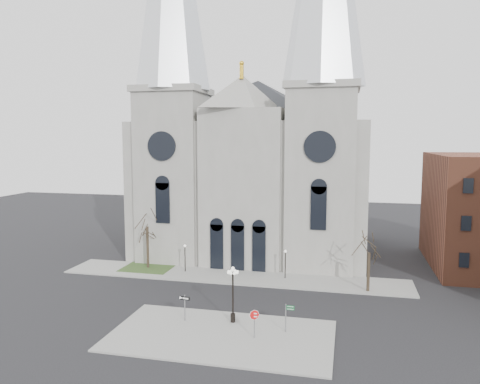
% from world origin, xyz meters
% --- Properties ---
extents(ground, '(160.00, 160.00, 0.00)m').
position_xyz_m(ground, '(0.00, 0.00, 0.00)').
color(ground, black).
rests_on(ground, ground).
extents(sidewalk_near, '(18.00, 10.00, 0.14)m').
position_xyz_m(sidewalk_near, '(3.00, -5.00, 0.07)').
color(sidewalk_near, gray).
rests_on(sidewalk_near, ground).
extents(sidewalk_far, '(40.00, 6.00, 0.14)m').
position_xyz_m(sidewalk_far, '(0.00, 11.00, 0.07)').
color(sidewalk_far, gray).
rests_on(sidewalk_far, ground).
extents(grass_patch, '(6.00, 5.00, 0.18)m').
position_xyz_m(grass_patch, '(-11.00, 12.00, 0.09)').
color(grass_patch, '#2C451D').
rests_on(grass_patch, ground).
extents(cathedral, '(33.00, 26.66, 54.00)m').
position_xyz_m(cathedral, '(0.00, 22.86, 18.48)').
color(cathedral, gray).
rests_on(cathedral, ground).
extents(tree_left, '(3.20, 3.20, 7.50)m').
position_xyz_m(tree_left, '(-11.00, 12.00, 5.58)').
color(tree_left, black).
rests_on(tree_left, ground).
extents(tree_right, '(3.20, 3.20, 6.00)m').
position_xyz_m(tree_right, '(15.00, 9.00, 4.47)').
color(tree_right, black).
rests_on(tree_right, ground).
extents(ped_lamp_left, '(0.32, 0.32, 3.26)m').
position_xyz_m(ped_lamp_left, '(-6.00, 11.50, 2.33)').
color(ped_lamp_left, black).
rests_on(ped_lamp_left, sidewalk_far).
extents(ped_lamp_right, '(0.32, 0.32, 3.26)m').
position_xyz_m(ped_lamp_right, '(6.00, 11.50, 2.33)').
color(ped_lamp_right, black).
rests_on(ped_lamp_right, sidewalk_far).
extents(stop_sign, '(0.83, 0.09, 2.31)m').
position_xyz_m(stop_sign, '(5.73, -4.95, 1.80)').
color(stop_sign, slate).
rests_on(stop_sign, sidewalk_near).
extents(globe_lamp, '(1.27, 1.27, 4.91)m').
position_xyz_m(globe_lamp, '(3.30, -2.25, 3.22)').
color(globe_lamp, black).
rests_on(globe_lamp, sidewalk_near).
extents(one_way_sign, '(1.00, 0.18, 2.29)m').
position_xyz_m(one_way_sign, '(-0.86, -2.88, 1.68)').
color(one_way_sign, slate).
rests_on(one_way_sign, sidewalk_near).
extents(street_name_sign, '(0.75, 0.10, 2.35)m').
position_xyz_m(street_name_sign, '(8.10, -3.28, 1.52)').
color(street_name_sign, slate).
rests_on(street_name_sign, sidewalk_near).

